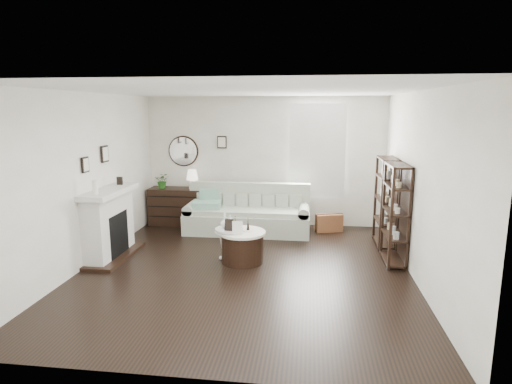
# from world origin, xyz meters

# --- Properties ---
(room) EXTENTS (5.50, 5.50, 5.50)m
(room) POSITION_xyz_m (0.73, 2.70, 1.60)
(room) COLOR black
(room) RESTS_ON ground
(fireplace) EXTENTS (0.50, 1.40, 1.84)m
(fireplace) POSITION_xyz_m (-2.32, 0.30, 0.54)
(fireplace) COLOR silver
(fireplace) RESTS_ON ground
(shelf_unit_far) EXTENTS (0.30, 0.80, 1.60)m
(shelf_unit_far) POSITION_xyz_m (2.33, 1.55, 0.80)
(shelf_unit_far) COLOR black
(shelf_unit_far) RESTS_ON ground
(shelf_unit_near) EXTENTS (0.30, 0.80, 1.60)m
(shelf_unit_near) POSITION_xyz_m (2.33, 0.65, 0.80)
(shelf_unit_near) COLOR black
(shelf_unit_near) RESTS_ON ground
(sofa) EXTENTS (2.48, 0.86, 0.96)m
(sofa) POSITION_xyz_m (-0.26, 2.08, 0.32)
(sofa) COLOR #A4AB98
(sofa) RESTS_ON ground
(quilt) EXTENTS (0.61, 0.53, 0.14)m
(quilt) POSITION_xyz_m (-1.07, 1.95, 0.57)
(quilt) COLOR #299878
(quilt) RESTS_ON sofa
(suitcase) EXTENTS (0.57, 0.33, 0.36)m
(suitcase) POSITION_xyz_m (1.37, 2.27, 0.18)
(suitcase) COLOR brown
(suitcase) RESTS_ON ground
(dresser) EXTENTS (1.17, 0.50, 0.78)m
(dresser) POSITION_xyz_m (-1.84, 2.47, 0.39)
(dresser) COLOR black
(dresser) RESTS_ON ground
(table_lamp) EXTENTS (0.34, 0.34, 0.41)m
(table_lamp) POSITION_xyz_m (-1.50, 2.47, 0.99)
(table_lamp) COLOR beige
(table_lamp) RESTS_ON dresser
(potted_plant) EXTENTS (0.32, 0.29, 0.33)m
(potted_plant) POSITION_xyz_m (-2.13, 2.42, 0.95)
(potted_plant) COLOR #215718
(potted_plant) RESTS_ON dresser
(drum_table) EXTENTS (0.74, 0.74, 0.51)m
(drum_table) POSITION_xyz_m (-0.09, 0.34, 0.26)
(drum_table) COLOR black
(drum_table) RESTS_ON ground
(pedestal_table) EXTENTS (0.46, 0.46, 0.56)m
(pedestal_table) POSITION_xyz_m (-0.30, 0.31, 0.51)
(pedestal_table) COLOR white
(pedestal_table) RESTS_ON ground
(eiffel_drum) EXTENTS (0.13, 0.13, 0.20)m
(eiffel_drum) POSITION_xyz_m (-0.01, 0.39, 0.61)
(eiffel_drum) COLOR black
(eiffel_drum) RESTS_ON drum_table
(bottle_drum) EXTENTS (0.07, 0.07, 0.28)m
(bottle_drum) POSITION_xyz_m (-0.27, 0.25, 0.65)
(bottle_drum) COLOR silver
(bottle_drum) RESTS_ON drum_table
(card_frame_drum) EXTENTS (0.17, 0.09, 0.21)m
(card_frame_drum) POSITION_xyz_m (-0.14, 0.15, 0.62)
(card_frame_drum) COLOR silver
(card_frame_drum) RESTS_ON drum_table
(eiffel_ped) EXTENTS (0.12, 0.12, 0.18)m
(eiffel_ped) POSITION_xyz_m (-0.21, 0.34, 0.65)
(eiffel_ped) COLOR black
(eiffel_ped) RESTS_ON pedestal_table
(flask_ped) EXTENTS (0.13, 0.13, 0.25)m
(flask_ped) POSITION_xyz_m (-0.38, 0.33, 0.69)
(flask_ped) COLOR silver
(flask_ped) RESTS_ON pedestal_table
(card_frame_ped) EXTENTS (0.15, 0.08, 0.19)m
(card_frame_ped) POSITION_xyz_m (-0.28, 0.19, 0.65)
(card_frame_ped) COLOR black
(card_frame_ped) RESTS_ON pedestal_table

